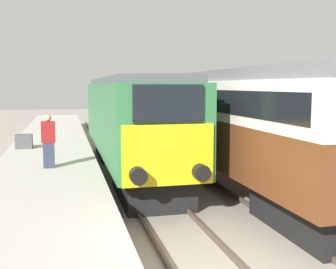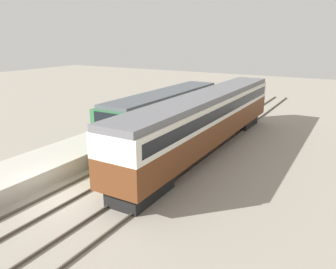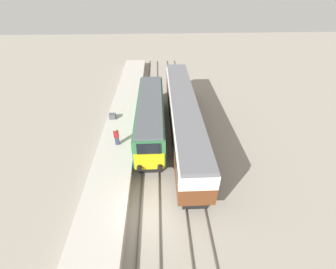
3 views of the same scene
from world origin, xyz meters
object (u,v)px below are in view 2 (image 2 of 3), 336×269
locomotive (166,115)px  person_on_platform (107,123)px  luggage_crate (132,116)px  passenger_carriage (207,116)px

locomotive → person_on_platform: bearing=-136.1°
luggage_crate → locomotive: bearing=-21.1°
passenger_carriage → person_on_platform: (-6.58, -2.96, -0.70)m
luggage_crate → person_on_platform: bearing=-75.8°
passenger_carriage → person_on_platform: passenger_carriage is taller
locomotive → luggage_crate: bearing=158.9°
locomotive → person_on_platform: (-3.18, -3.06, -0.37)m
person_on_platform → passenger_carriage: bearing=24.2°
person_on_platform → luggage_crate: 4.94m
locomotive → passenger_carriage: passenger_carriage is taller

